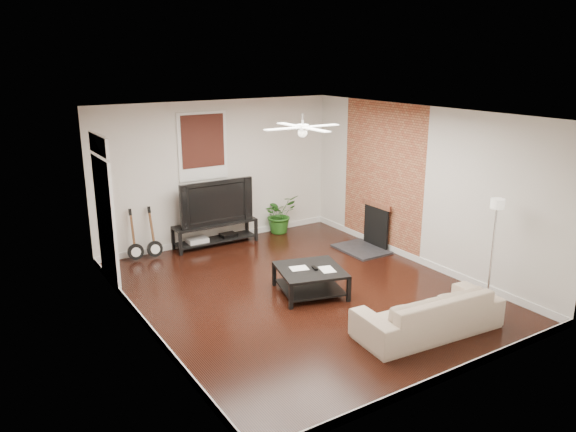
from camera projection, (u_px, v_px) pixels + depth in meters
name	position (u px, v px, depth m)	size (l,w,h in m)	color
room	(302.00, 206.00, 8.43)	(5.01, 6.01, 2.81)	black
brick_accent	(382.00, 177.00, 10.52)	(0.02, 2.20, 2.80)	#9F4D33
fireplace	(368.00, 226.00, 10.63)	(0.80, 1.10, 0.92)	black
window_back	(203.00, 146.00, 10.54)	(1.00, 0.06, 1.30)	black
door_left	(106.00, 211.00, 8.76)	(0.08, 1.00, 2.50)	white
tv_stand	(215.00, 234.00, 10.92)	(1.67, 0.44, 0.47)	black
tv	(214.00, 201.00, 10.75)	(1.49, 0.20, 0.86)	black
coffee_table	(310.00, 281.00, 8.70)	(0.98, 0.98, 0.41)	black
sofa	(428.00, 312.00, 7.45)	(2.04, 0.80, 0.60)	tan
floor_lamp	(492.00, 254.00, 8.07)	(0.27, 0.27, 1.67)	silver
potted_plant	(279.00, 214.00, 11.67)	(0.72, 0.63, 0.80)	#255F1B
guitar_left	(134.00, 236.00, 10.00)	(0.30, 0.21, 0.96)	black
guitar_right	(154.00, 233.00, 10.16)	(0.30, 0.21, 0.96)	black
ceiling_fan	(303.00, 127.00, 8.10)	(1.24, 1.24, 0.32)	white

